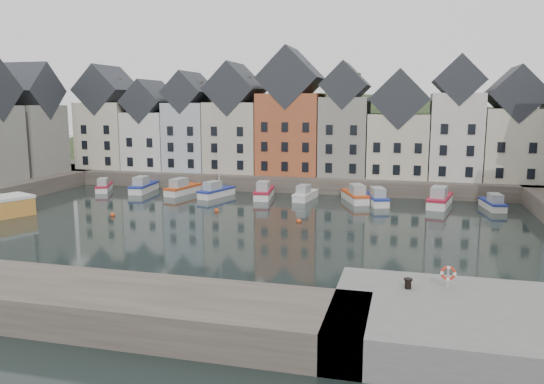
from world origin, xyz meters
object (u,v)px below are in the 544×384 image
(boat_d, at_px, (216,191))
(boat_a, at_px, (104,187))
(life_ring_post, at_px, (448,274))
(mooring_bollard, at_px, (408,283))

(boat_d, bearing_deg, boat_a, -164.73)
(life_ring_post, bearing_deg, boat_a, 140.83)
(boat_a, relative_size, mooring_bollard, 9.95)
(boat_a, bearing_deg, life_ring_post, -62.52)
(mooring_bollard, relative_size, life_ring_post, 0.43)
(mooring_bollard, distance_m, life_ring_post, 2.21)
(boat_a, xyz_separation_m, mooring_bollard, (40.86, -35.46, 1.70))
(boat_a, bearing_deg, boat_d, -24.76)
(boat_d, relative_size, life_ring_post, 8.84)
(boat_a, relative_size, life_ring_post, 4.29)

